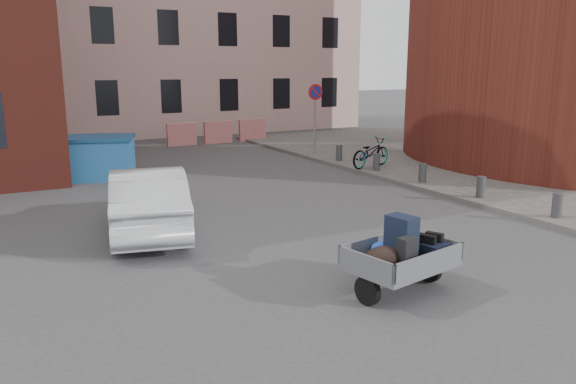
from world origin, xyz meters
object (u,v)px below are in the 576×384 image
trailer (401,255)px  dumpster (82,158)px  bicycle (371,153)px  silver_car (148,200)px

trailer → dumpster: bearing=92.8°
dumpster → bicycle: (8.70, -3.03, -0.06)m
trailer → bicycle: trailer is taller
trailer → bicycle: (5.84, 8.70, -0.00)m
dumpster → bicycle: bearing=-0.7°
silver_car → bicycle: silver_car is taller
silver_car → bicycle: size_ratio=2.27×
dumpster → bicycle: size_ratio=1.89×
trailer → silver_car: silver_car is taller
dumpster → bicycle: 9.21m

